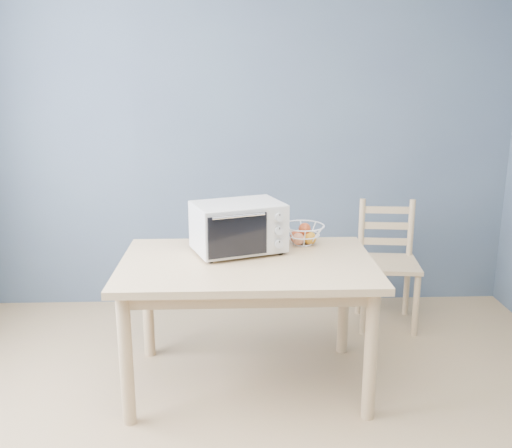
{
  "coord_description": "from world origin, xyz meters",
  "views": [
    {
      "loc": [
        -0.08,
        -2.0,
        1.75
      ],
      "look_at": [
        0.03,
        1.1,
        0.93
      ],
      "focal_mm": 40.0,
      "sensor_mm": 36.0,
      "label": 1
    }
  ],
  "objects_px": {
    "dining_table": "(247,278)",
    "toaster_oven": "(235,227)",
    "fruit_basket": "(303,234)",
    "dining_chair": "(387,265)"
  },
  "relations": [
    {
      "from": "dining_chair",
      "to": "dining_table",
      "type": "bearing_deg",
      "value": -134.55
    },
    {
      "from": "dining_table",
      "to": "dining_chair",
      "type": "distance_m",
      "value": 1.32
    },
    {
      "from": "toaster_oven",
      "to": "dining_chair",
      "type": "distance_m",
      "value": 1.35
    },
    {
      "from": "dining_table",
      "to": "toaster_oven",
      "type": "relative_size",
      "value": 2.42
    },
    {
      "from": "toaster_oven",
      "to": "dining_chair",
      "type": "bearing_deg",
      "value": 12.03
    },
    {
      "from": "dining_table",
      "to": "fruit_basket",
      "type": "relative_size",
      "value": 5.33
    },
    {
      "from": "fruit_basket",
      "to": "dining_chair",
      "type": "bearing_deg",
      "value": 37.69
    },
    {
      "from": "dining_chair",
      "to": "toaster_oven",
      "type": "bearing_deg",
      "value": -141.78
    },
    {
      "from": "toaster_oven",
      "to": "fruit_basket",
      "type": "relative_size",
      "value": 2.2
    },
    {
      "from": "dining_table",
      "to": "fruit_basket",
      "type": "bearing_deg",
      "value": 41.52
    }
  ]
}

